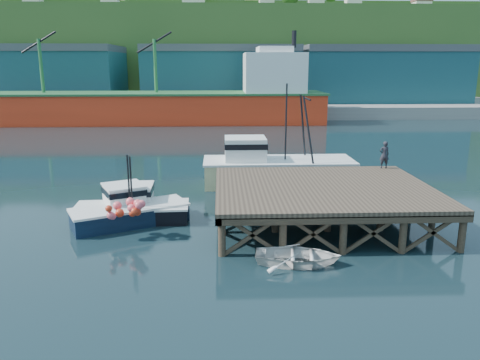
{
  "coord_description": "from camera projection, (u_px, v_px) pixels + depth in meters",
  "views": [
    {
      "loc": [
        -0.2,
        -25.15,
        8.69
      ],
      "look_at": [
        0.92,
        2.0,
        2.0
      ],
      "focal_mm": 35.0,
      "sensor_mm": 36.0,
      "label": 1
    }
  ],
  "objects": [
    {
      "name": "warehouse_right",
      "position": [
        378.0,
        77.0,
        89.2
      ],
      "size": [
        30.0,
        16.0,
        9.0
      ],
      "primitive_type": "cube",
      "color": "#194D53",
      "rests_on": "far_quay"
    },
    {
      "name": "dinghy",
      "position": [
        298.0,
        256.0,
        20.89
      ],
      "size": [
        4.17,
        3.23,
        0.79
      ],
      "primitive_type": "imported",
      "rotation": [
        0.0,
        0.0,
        1.43
      ],
      "color": "silver",
      "rests_on": "ground"
    },
    {
      "name": "wharf",
      "position": [
        324.0,
        190.0,
        26.06
      ],
      "size": [
        12.0,
        10.0,
        2.62
      ],
      "color": "brown",
      "rests_on": "ground"
    },
    {
      "name": "boat_black",
      "position": [
        133.0,
        207.0,
        26.95
      ],
      "size": [
        6.51,
        5.48,
        3.97
      ],
      "rotation": [
        0.0,
        0.0,
        0.04
      ],
      "color": "black",
      "rests_on": "ground"
    },
    {
      "name": "dockworker",
      "position": [
        384.0,
        155.0,
        30.46
      ],
      "size": [
        0.65,
        0.44,
        1.77
      ],
      "primitive_type": "imported",
      "rotation": [
        0.0,
        0.0,
        3.16
      ],
      "color": "black",
      "rests_on": "wharf"
    },
    {
      "name": "cargo_ship",
      "position": [
        167.0,
        101.0,
        71.92
      ],
      "size": [
        55.5,
        10.0,
        13.75
      ],
      "color": "red",
      "rests_on": "ground"
    },
    {
      "name": "warehouse_mid",
      "position": [
        221.0,
        77.0,
        88.0
      ],
      "size": [
        28.0,
        16.0,
        9.0
      ],
      "primitive_type": "cube",
      "color": "#194D53",
      "rests_on": "far_quay"
    },
    {
      "name": "far_quay",
      "position": [
        221.0,
        104.0,
        94.16
      ],
      "size": [
        160.0,
        40.0,
        2.0
      ],
      "primitive_type": "cube",
      "color": "gray",
      "rests_on": "ground"
    },
    {
      "name": "ground",
      "position": [
        225.0,
        223.0,
        26.49
      ],
      "size": [
        300.0,
        300.0,
        0.0
      ],
      "primitive_type": "plane",
      "color": "black",
      "rests_on": "ground"
    },
    {
      "name": "trawler",
      "position": [
        275.0,
        164.0,
        34.72
      ],
      "size": [
        11.1,
        4.0,
        7.42
      ],
      "rotation": [
        0.0,
        0.0,
        0.0
      ],
      "color": "beige",
      "rests_on": "ground"
    },
    {
      "name": "warehouse_left",
      "position": [
        32.0,
        77.0,
        86.59
      ],
      "size": [
        32.0,
        16.0,
        9.0
      ],
      "primitive_type": "cube",
      "color": "#194D53",
      "rests_on": "far_quay"
    },
    {
      "name": "boat_navy",
      "position": [
        128.0,
        209.0,
        26.38
      ],
      "size": [
        6.74,
        4.86,
        3.98
      ],
      "rotation": [
        0.0,
        0.0,
        0.45
      ],
      "color": "#0E1D33",
      "rests_on": "ground"
    },
    {
      "name": "hillside",
      "position": [
        221.0,
        56.0,
        120.88
      ],
      "size": [
        220.0,
        50.0,
        22.0
      ],
      "primitive_type": "cube",
      "color": "#2D511E",
      "rests_on": "ground"
    }
  ]
}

